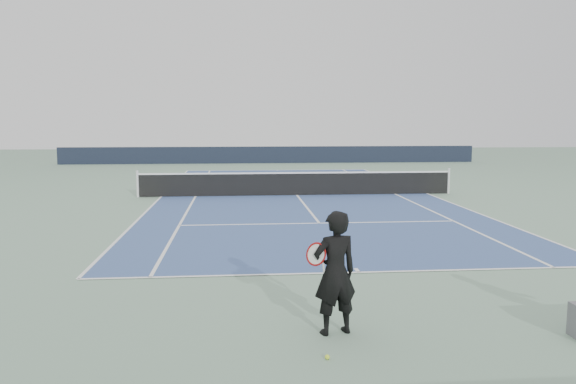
{
  "coord_description": "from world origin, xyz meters",
  "views": [
    {
      "loc": [
        -2.39,
        -22.67,
        3.03
      ],
      "look_at": [
        -1.03,
        -7.51,
        1.1
      ],
      "focal_mm": 35.0,
      "sensor_mm": 36.0,
      "label": 1
    }
  ],
  "objects": [
    {
      "name": "ground",
      "position": [
        0.0,
        0.0,
        0.0
      ],
      "size": [
        80.0,
        80.0,
        0.0
      ],
      "primitive_type": "plane",
      "color": "gray"
    },
    {
      "name": "court_surface",
      "position": [
        0.0,
        0.0,
        0.01
      ],
      "size": [
        10.97,
        23.77,
        0.01
      ],
      "primitive_type": "cube",
      "color": "#385185",
      "rests_on": "ground"
    },
    {
      "name": "tennis_net",
      "position": [
        0.0,
        0.0,
        0.5
      ],
      "size": [
        12.9,
        0.1,
        1.07
      ],
      "color": "silver",
      "rests_on": "ground"
    },
    {
      "name": "windscreen_far",
      "position": [
        0.0,
        17.88,
        0.6
      ],
      "size": [
        30.0,
        0.25,
        1.2
      ],
      "primitive_type": "cube",
      "color": "black",
      "rests_on": "ground"
    },
    {
      "name": "tennis_player",
      "position": [
        -1.04,
        -15.02,
        0.89
      ],
      "size": [
        0.84,
        0.65,
        1.79
      ],
      "color": "black",
      "rests_on": "ground"
    },
    {
      "name": "tennis_ball",
      "position": [
        -1.28,
        -15.9,
        0.03
      ],
      "size": [
        0.06,
        0.06,
        0.06
      ],
      "primitive_type": "sphere",
      "color": "#CBE82F",
      "rests_on": "ground"
    }
  ]
}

